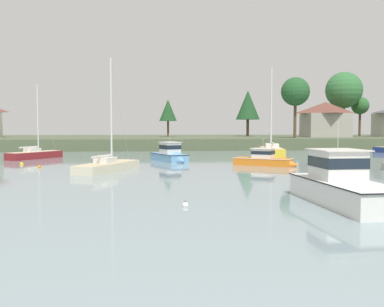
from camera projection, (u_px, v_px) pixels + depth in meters
far_shore_bank at (165, 141)px, 92.49m from camera, size 183.97×43.28×1.98m
cruiser_skyblue at (171, 157)px, 49.83m from camera, size 4.59×7.24×4.28m
sailboat_yellow at (271, 153)px, 60.07m from camera, size 4.49×9.99×13.18m
sailboat_cream at (108, 168)px, 38.97m from camera, size 5.60×8.48×10.83m
cruiser_white at (336, 190)px, 22.79m from camera, size 3.16×9.29×5.25m
sailboat_maroon at (35, 157)px, 54.01m from camera, size 5.84×7.60×9.98m
cruiser_orange at (269, 162)px, 44.18m from camera, size 6.69×5.37×3.54m
mooring_buoy_white at (185, 205)px, 21.36m from camera, size 0.34×0.34×0.39m
mooring_buoy_orange at (39, 167)px, 42.21m from camera, size 0.34×0.34×0.39m
mooring_buoy_yellow at (22, 164)px, 45.44m from camera, size 0.37×0.37×0.42m
shore_tree_inland_c at (248, 105)px, 94.90m from camera, size 5.28×5.28×10.19m
shore_tree_center_right at (360, 106)px, 93.65m from camera, size 3.83×3.83×8.68m
shore_tree_right_mid at (295, 92)px, 78.85m from camera, size 5.28×5.28×11.24m
shore_tree_center at (344, 90)px, 91.37m from camera, size 7.78×7.78×13.84m
shore_tree_left at (168, 110)px, 91.22m from camera, size 3.75×3.75×7.95m
cottage_behind_trees at (325, 119)px, 87.46m from camera, size 9.36×7.07×7.15m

